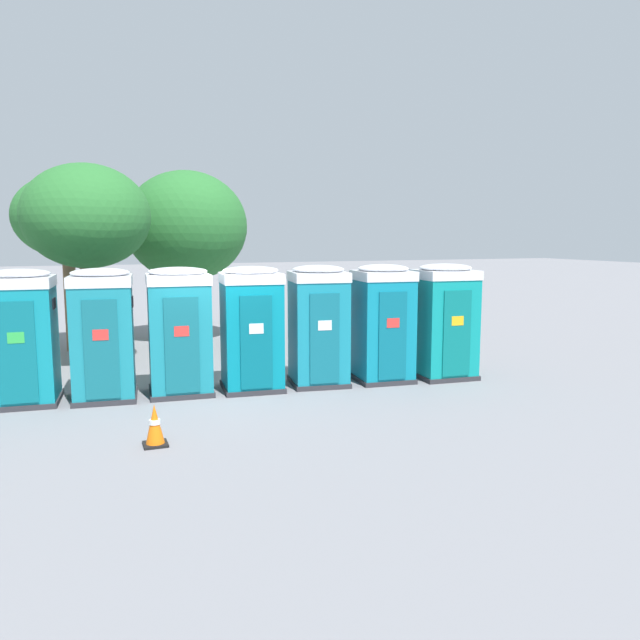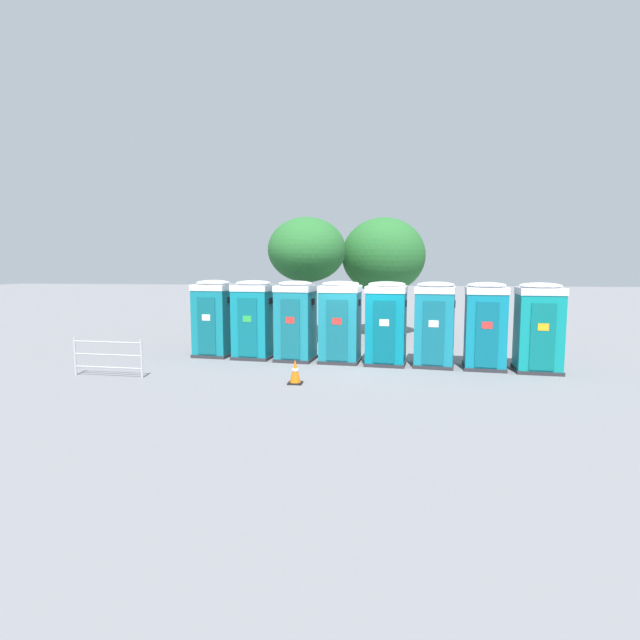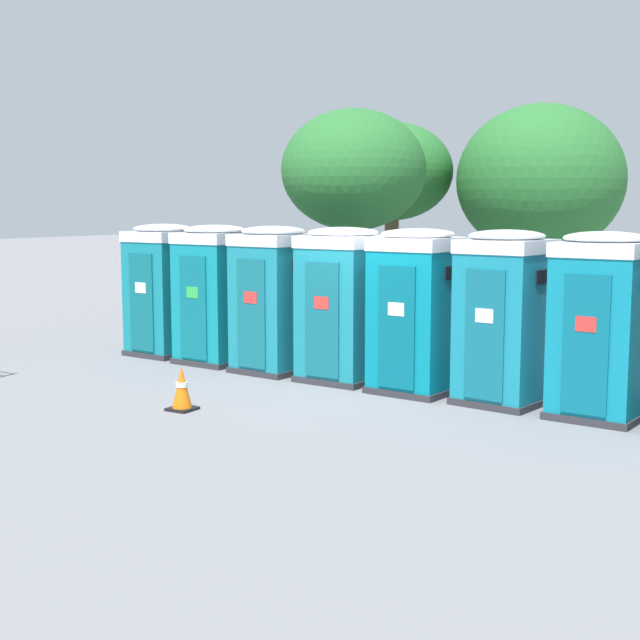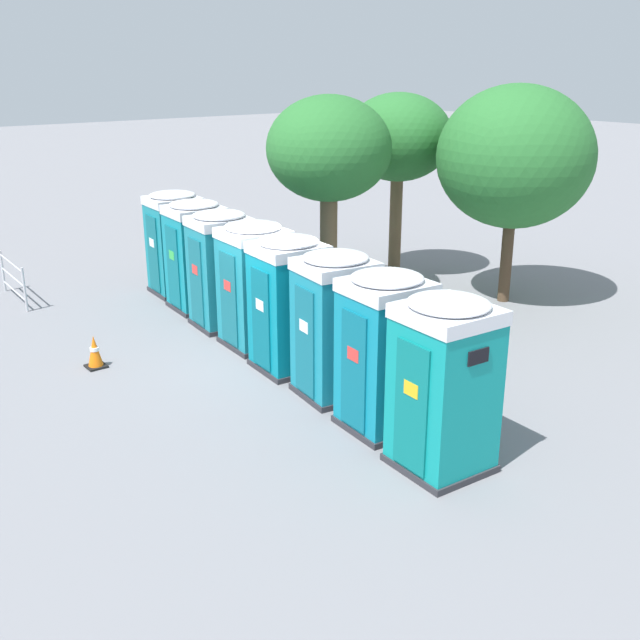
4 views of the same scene
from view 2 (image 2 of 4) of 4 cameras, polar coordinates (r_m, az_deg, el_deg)
name	(u,v)px [view 2 (image 2 of 4)]	position (r m, az deg, el deg)	size (l,w,h in m)	color
ground_plane	(363,363)	(15.66, 4.93, -4.87)	(120.00, 120.00, 0.00)	slate
portapotty_0	(214,318)	(16.98, -12.03, 0.26)	(1.26, 1.29, 2.54)	#2D2D33
portapotty_1	(254,319)	(16.36, -7.58, 0.11)	(1.31, 1.30, 2.54)	#2D2D33
portapotty_2	(296,320)	(15.84, -2.80, -0.04)	(1.28, 1.31, 2.54)	#2D2D33
portapotty_3	(340,321)	(15.55, 2.34, -0.15)	(1.32, 1.29, 2.54)	#2D2D33
portapotty_4	(386,323)	(15.29, 7.59, -0.31)	(1.32, 1.31, 2.54)	#2D2D33
portapotty_5	(435,324)	(15.28, 12.98, -0.42)	(1.32, 1.35, 2.54)	#2D2D33
portapotty_6	(485,325)	(15.31, 18.36, -0.57)	(1.28, 1.30, 2.54)	#2D2D33
portapotty_7	(539,327)	(15.43, 23.70, -0.73)	(1.31, 1.28, 2.54)	#2D2D33
street_tree_0	(307,251)	(18.82, -1.52, 7.87)	(2.91, 2.91, 4.81)	brown
street_tree_1	(306,251)	(21.52, -1.60, 7.88)	(2.77, 2.77, 4.78)	brown
street_tree_2	(383,256)	(21.76, 7.26, 7.28)	(3.57, 3.57, 5.05)	#4C3826
traffic_cone	(295,372)	(12.83, -2.86, -5.93)	(0.36, 0.36, 0.64)	black
event_barrier	(108,356)	(14.76, -23.09, -3.81)	(2.06, 0.15, 1.05)	#B7B7BC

